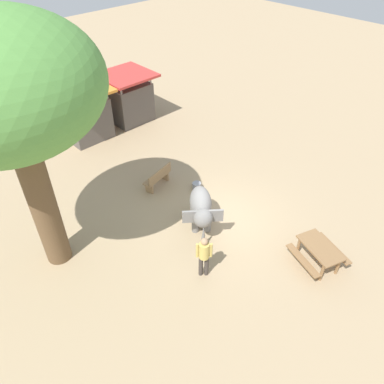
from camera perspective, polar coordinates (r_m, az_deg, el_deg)
ground_plane at (r=14.07m, az=4.41°, el=-4.17°), size 60.00×60.00×0.00m
elephant at (r=13.13m, az=1.40°, el=-2.41°), size 1.89×1.96×1.44m
person_handler at (r=11.57m, az=1.85°, el=-9.50°), size 0.40×0.37×1.62m
shade_tree_main at (r=10.22m, az=-26.71°, el=13.58°), size 5.04×4.62×7.79m
wooden_bench at (r=15.33m, az=-5.22°, el=2.28°), size 1.45×0.69×0.88m
picnic_table_near at (r=12.81m, az=18.91°, el=-8.55°), size 1.90×1.91×0.78m
market_stall_orange at (r=19.06m, az=-16.09°, el=11.12°), size 2.50×2.50×2.52m
market_stall_red at (r=20.23m, az=-9.69°, el=13.76°), size 2.50×2.50×2.52m
feed_bucket at (r=15.30m, az=0.72°, el=0.91°), size 0.36×0.36×0.32m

